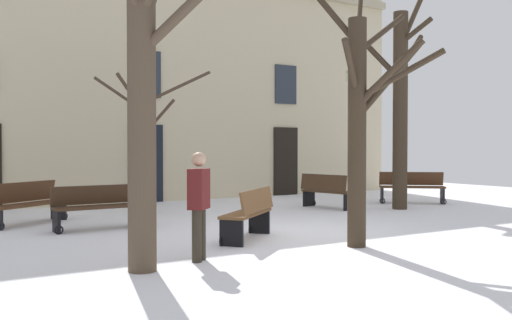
# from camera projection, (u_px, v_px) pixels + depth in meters

# --- Properties ---
(ground_plane) EXTENTS (29.21, 29.21, 0.00)m
(ground_plane) POSITION_uv_depth(u_px,v_px,m) (296.00, 235.00, 10.33)
(ground_plane) COLOR white
(building_facade) EXTENTS (18.26, 0.60, 7.21)m
(building_facade) POSITION_uv_depth(u_px,v_px,m) (152.00, 79.00, 16.63)
(building_facade) COLOR beige
(building_facade) RESTS_ON ground
(tree_foreground) EXTENTS (1.88, 2.35, 4.79)m
(tree_foreground) POSITION_uv_depth(u_px,v_px,m) (143.00, 72.00, 7.20)
(tree_foreground) COLOR #4C3D2D
(tree_foreground) RESTS_ON ground
(tree_left_of_center) EXTENTS (2.93, 0.39, 3.59)m
(tree_left_of_center) POSITION_uv_depth(u_px,v_px,m) (148.00, 135.00, 13.51)
(tree_left_of_center) COLOR #423326
(tree_left_of_center) RESTS_ON ground
(tree_right_of_center) EXTENTS (2.25, 1.89, 4.60)m
(tree_right_of_center) POSITION_uv_depth(u_px,v_px,m) (362.00, 114.00, 9.06)
(tree_right_of_center) COLOR #382B1E
(tree_right_of_center) RESTS_ON ground
(tree_near_facade) EXTENTS (1.59, 1.97, 5.74)m
(tree_near_facade) POSITION_uv_depth(u_px,v_px,m) (401.00, 102.00, 14.59)
(tree_near_facade) COLOR #382B1E
(tree_near_facade) RESTS_ON ground
(streetlamp) EXTENTS (0.30, 0.30, 4.01)m
(streetlamp) POSITION_uv_depth(u_px,v_px,m) (351.00, 120.00, 16.64)
(streetlamp) COLOR black
(streetlamp) RESTS_ON ground
(bench_near_center_tree) EXTENTS (0.79, 1.62, 0.91)m
(bench_near_center_tree) POSITION_uv_depth(u_px,v_px,m) (327.00, 191.00, 14.77)
(bench_near_center_tree) COLOR #3D2819
(bench_near_center_tree) RESTS_ON ground
(bench_back_to_back_right) EXTENTS (1.72, 1.52, 0.91)m
(bench_back_to_back_right) POSITION_uv_depth(u_px,v_px,m) (412.00, 187.00, 16.13)
(bench_back_to_back_right) COLOR #51331E
(bench_back_to_back_right) RESTS_ON ground
(bench_by_litter_bin) EXTENTS (1.81, 0.56, 0.87)m
(bench_by_litter_bin) POSITION_uv_depth(u_px,v_px,m) (98.00, 206.00, 11.00)
(bench_by_litter_bin) COLOR #3D2819
(bench_by_litter_bin) RESTS_ON ground
(bench_back_to_back_left) EXTENTS (1.51, 1.39, 0.90)m
(bench_back_to_back_left) POSITION_uv_depth(u_px,v_px,m) (249.00, 213.00, 9.75)
(bench_back_to_back_left) COLOR brown
(bench_back_to_back_left) RESTS_ON ground
(bench_facing_shops) EXTENTS (1.81, 1.48, 0.89)m
(bench_facing_shops) POSITION_uv_depth(u_px,v_px,m) (26.00, 203.00, 11.71)
(bench_facing_shops) COLOR #51331E
(bench_facing_shops) RESTS_ON ground
(person_strolling) EXTENTS (0.42, 0.43, 1.55)m
(person_strolling) POSITION_uv_depth(u_px,v_px,m) (199.00, 202.00, 7.91)
(person_strolling) COLOR #2D271E
(person_strolling) RESTS_ON ground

